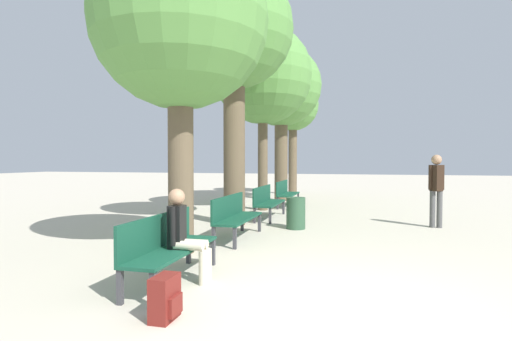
% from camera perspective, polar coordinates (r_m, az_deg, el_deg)
% --- Properties ---
extents(ground_plane, '(80.00, 80.00, 0.00)m').
position_cam_1_polar(ground_plane, '(4.60, 11.12, -18.47)').
color(ground_plane, beige).
extents(bench_row_0, '(0.48, 1.88, 0.86)m').
position_cam_1_polar(bench_row_0, '(5.36, -12.61, -10.10)').
color(bench_row_0, '#144733').
rests_on(bench_row_0, ground_plane).
extents(bench_row_1, '(0.48, 1.88, 0.86)m').
position_cam_1_polar(bench_row_1, '(7.99, -3.13, -6.22)').
color(bench_row_1, '#144733').
rests_on(bench_row_1, ground_plane).
extents(bench_row_2, '(0.48, 1.88, 0.86)m').
position_cam_1_polar(bench_row_2, '(10.74, 1.53, -4.23)').
color(bench_row_2, '#144733').
rests_on(bench_row_2, ground_plane).
extents(bench_row_3, '(0.48, 1.88, 0.86)m').
position_cam_1_polar(bench_row_3, '(13.54, 4.26, -3.04)').
color(bench_row_3, '#144733').
rests_on(bench_row_3, ground_plane).
extents(tree_row_0, '(2.97, 2.97, 5.39)m').
position_cam_1_polar(tree_row_0, '(7.21, -10.79, 19.98)').
color(tree_row_0, brown).
rests_on(tree_row_0, ground_plane).
extents(tree_row_1, '(2.85, 2.85, 6.13)m').
position_cam_1_polar(tree_row_1, '(10.08, -3.15, 18.92)').
color(tree_row_1, brown).
rests_on(tree_row_1, ground_plane).
extents(tree_row_2, '(3.05, 3.05, 5.74)m').
position_cam_1_polar(tree_row_2, '(12.72, 0.98, 13.38)').
color(tree_row_2, brown).
rests_on(tree_row_2, ground_plane).
extents(tree_row_3, '(3.08, 3.08, 5.94)m').
position_cam_1_polar(tree_row_3, '(15.64, 3.62, 11.67)').
color(tree_row_3, brown).
rests_on(tree_row_3, ground_plane).
extents(tree_row_4, '(2.31, 2.31, 5.20)m').
position_cam_1_polar(tree_row_4, '(18.28, 5.28, 9.02)').
color(tree_row_4, brown).
rests_on(tree_row_4, ground_plane).
extents(person_seated, '(0.56, 0.32, 1.20)m').
position_cam_1_polar(person_seated, '(5.27, -10.16, -8.67)').
color(person_seated, beige).
rests_on(person_seated, ground_plane).
extents(backpack, '(0.23, 0.34, 0.44)m').
position_cam_1_polar(backpack, '(4.20, -12.82, -17.36)').
color(backpack, maroon).
rests_on(backpack, ground_plane).
extents(pedestrian_near, '(0.34, 0.30, 1.69)m').
position_cam_1_polar(pedestrian_near, '(10.13, 24.35, -2.02)').
color(pedestrian_near, '#4C4C4C').
rests_on(pedestrian_near, ground_plane).
extents(trash_bin, '(0.43, 0.43, 0.72)m').
position_cam_1_polar(trash_bin, '(9.17, 5.71, -6.08)').
color(trash_bin, '#2D5138').
rests_on(trash_bin, ground_plane).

